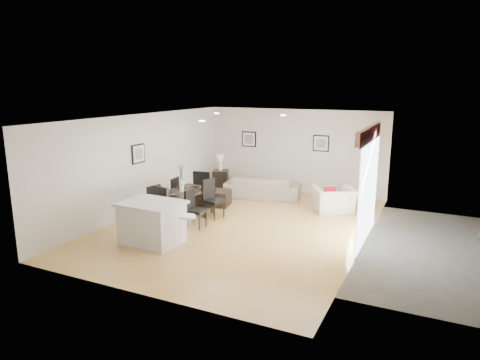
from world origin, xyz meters
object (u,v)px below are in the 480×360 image
at_px(armchair, 334,200).
at_px(coffee_table, 211,197).
at_px(dining_chair_wfar, 172,193).
at_px(dining_chair_head, 158,207).
at_px(bar_stool, 187,220).
at_px(dining_chair_foot, 203,188).
at_px(dining_chair_enear, 194,206).
at_px(side_table, 221,180).
at_px(dining_chair_efar, 211,196).
at_px(sofa, 263,187).
at_px(dining_table, 182,194).
at_px(dining_chair_wnear, 152,201).
at_px(kitchen_island, 152,222).

distance_m(armchair, coffee_table, 3.54).
bearing_deg(armchair, dining_chair_wfar, -6.28).
xyz_separation_m(dining_chair_head, coffee_table, (-0.02, 2.59, -0.38)).
relative_size(dining_chair_head, bar_stool, 1.43).
height_order(armchair, dining_chair_foot, dining_chair_foot).
distance_m(dining_chair_enear, coffee_table, 2.06).
bearing_deg(side_table, coffee_table, -71.03).
bearing_deg(dining_chair_efar, bar_stool, -150.43).
bearing_deg(sofa, dining_chair_enear, 71.64).
bearing_deg(dining_chair_efar, armchair, -43.17).
bearing_deg(dining_chair_head, dining_table, 104.37).
bearing_deg(armchair, dining_chair_foot, -11.04).
bearing_deg(dining_chair_efar, dining_chair_head, 171.74).
height_order(armchair, bar_stool, bar_stool).
bearing_deg(bar_stool, side_table, 110.60).
height_order(dining_chair_efar, side_table, dining_chair_efar).
relative_size(dining_table, dining_chair_wnear, 1.91).
xyz_separation_m(dining_chair_wfar, side_table, (0.03, 2.80, -0.21)).
relative_size(sofa, dining_chair_wnear, 2.42).
bearing_deg(kitchen_island, sofa, 83.56).
relative_size(dining_chair_enear, dining_chair_foot, 0.87).
xyz_separation_m(sofa, armchair, (2.37, -0.56, 0.01)).
relative_size(dining_table, side_table, 2.71).
bearing_deg(dining_chair_head, dining_chair_wnear, 149.25).
relative_size(dining_table, dining_chair_foot, 1.66).
bearing_deg(kitchen_island, coffee_table, 98.37).
bearing_deg(dining_chair_wnear, dining_chair_efar, 140.00).
xyz_separation_m(dining_chair_wfar, dining_chair_head, (0.65, -1.54, 0.06)).
distance_m(sofa, side_table, 1.70).
distance_m(dining_chair_wnear, side_table, 3.72).
height_order(dining_chair_wnear, dining_chair_enear, dining_chair_enear).
height_order(armchair, dining_chair_head, dining_chair_head).
height_order(dining_chair_wnear, bar_stool, dining_chair_wnear).
relative_size(dining_chair_foot, kitchen_island, 0.79).
height_order(armchair, dining_chair_enear, dining_chair_enear).
height_order(dining_chair_wfar, dining_chair_enear, dining_chair_wfar).
distance_m(dining_table, dining_chair_wnear, 0.79).
bearing_deg(dining_chair_head, dining_chair_enear, 60.09).
bearing_deg(coffee_table, dining_chair_wfar, -132.18).
xyz_separation_m(coffee_table, side_table, (-0.60, 1.76, 0.11)).
xyz_separation_m(dining_table, dining_chair_head, (0.02, -1.09, -0.06)).
height_order(sofa, dining_chair_efar, dining_chair_efar).
bearing_deg(dining_chair_wnear, dining_chair_wfar, -166.67).
distance_m(dining_table, dining_chair_efar, 0.78).
relative_size(armchair, dining_chair_enear, 1.11).
height_order(dining_chair_enear, dining_chair_efar, dining_chair_efar).
height_order(armchair, dining_chair_efar, dining_chair_efar).
distance_m(dining_chair_enear, dining_chair_efar, 0.91).
xyz_separation_m(dining_table, dining_chair_enear, (0.63, -0.44, -0.13)).
bearing_deg(side_table, dining_table, -79.60).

